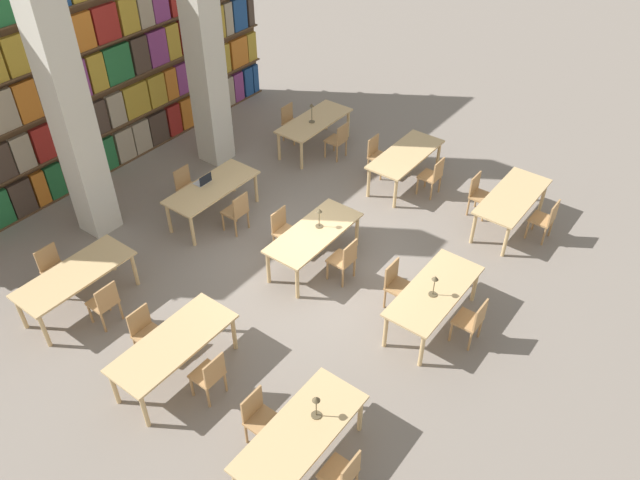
{
  "coord_description": "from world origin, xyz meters",
  "views": [
    {
      "loc": [
        -6.88,
        -5.45,
        7.71
      ],
      "look_at": [
        0.0,
        -0.25,
        0.67
      ],
      "focal_mm": 35.0,
      "sensor_mm": 36.0,
      "label": 1
    }
  ],
  "objects": [
    {
      "name": "ground_plane",
      "position": [
        0.0,
        0.0,
        0.0
      ],
      "size": [
        40.0,
        40.0,
        0.0
      ],
      "primitive_type": "plane",
      "color": "gray"
    },
    {
      "name": "chair_15",
      "position": [
        -0.07,
        3.12,
        0.47
      ],
      "size": [
        0.42,
        0.4,
        0.87
      ],
      "rotation": [
        0.0,
        0.0,
        3.14
      ],
      "color": "tan",
      "rests_on": "ground_plane"
    },
    {
      "name": "chair_7",
      "position": [
        -3.24,
        0.69,
        0.47
      ],
      "size": [
        0.42,
        0.4,
        0.87
      ],
      "rotation": [
        0.0,
        0.0,
        3.14
      ],
      "color": "tan",
      "rests_on": "ground_plane"
    },
    {
      "name": "bookshelf_bank",
      "position": [
        0.0,
        5.62,
        2.68
      ],
      "size": [
        9.77,
        0.35,
        5.5
      ],
      "color": "brown",
      "rests_on": "ground_plane"
    },
    {
      "name": "chair_6",
      "position": [
        -3.24,
        -0.69,
        0.47
      ],
      "size": [
        0.42,
        0.4,
        0.87
      ],
      "color": "tan",
      "rests_on": "ground_plane"
    },
    {
      "name": "reading_table_8",
      "position": [
        3.36,
        2.46,
        0.66
      ],
      "size": [
        1.98,
        0.82,
        0.74
      ],
      "color": "tan",
      "rests_on": "ground_plane"
    },
    {
      "name": "chair_5",
      "position": [
        3.31,
        -1.78,
        0.47
      ],
      "size": [
        0.42,
        0.4,
        0.87
      ],
      "rotation": [
        0.0,
        0.0,
        3.14
      ],
      "color": "tan",
      "rests_on": "ground_plane"
    },
    {
      "name": "chair_13",
      "position": [
        -3.22,
        3.13,
        0.47
      ],
      "size": [
        0.42,
        0.4,
        0.87
      ],
      "rotation": [
        0.0,
        0.0,
        3.14
      ],
      "color": "tan",
      "rests_on": "ground_plane"
    },
    {
      "name": "chair_0",
      "position": [
        -3.35,
        -3.14,
        0.47
      ],
      "size": [
        0.42,
        0.4,
        0.87
      ],
      "color": "tan",
      "rests_on": "ground_plane"
    },
    {
      "name": "reading_table_2",
      "position": [
        3.28,
        -2.47,
        0.66
      ],
      "size": [
        1.98,
        0.82,
        0.74
      ],
      "color": "tan",
      "rests_on": "ground_plane"
    },
    {
      "name": "pillar_left",
      "position": [
        -1.65,
        4.02,
        3.0
      ],
      "size": [
        0.6,
        0.6,
        6.0
      ],
      "color": "beige",
      "rests_on": "ground_plane"
    },
    {
      "name": "chair_9",
      "position": [
        0.02,
        0.62,
        0.47
      ],
      "size": [
        0.42,
        0.4,
        0.87
      ],
      "rotation": [
        0.0,
        0.0,
        3.14
      ],
      "color": "tan",
      "rests_on": "ground_plane"
    },
    {
      "name": "pillar_center",
      "position": [
        1.65,
        4.02,
        3.0
      ],
      "size": [
        0.6,
        0.6,
        6.0
      ],
      "color": "beige",
      "rests_on": "ground_plane"
    },
    {
      "name": "chair_17",
      "position": [
        3.35,
        3.15,
        0.47
      ],
      "size": [
        0.42,
        0.4,
        0.87
      ],
      "rotation": [
        0.0,
        0.0,
        3.14
      ],
      "color": "tan",
      "rests_on": "ground_plane"
    },
    {
      "name": "chair_12",
      "position": [
        -3.22,
        1.74,
        0.47
      ],
      "size": [
        0.42,
        0.4,
        0.87
      ],
      "color": "tan",
      "rests_on": "ground_plane"
    },
    {
      "name": "chair_16",
      "position": [
        3.35,
        1.77,
        0.47
      ],
      "size": [
        0.42,
        0.4,
        0.87
      ],
      "color": "tan",
      "rests_on": "ground_plane"
    },
    {
      "name": "reading_table_4",
      "position": [
        0.05,
        -0.07,
        0.66
      ],
      "size": [
        1.98,
        0.82,
        0.74
      ],
      "color": "tan",
      "rests_on": "ground_plane"
    },
    {
      "name": "desk_lamp_0",
      "position": [
        -3.01,
        -2.47,
        1.0
      ],
      "size": [
        0.14,
        0.14,
        0.39
      ],
      "color": "brown",
      "rests_on": "reading_table_0"
    },
    {
      "name": "chair_10",
      "position": [
        3.33,
        -0.7,
        0.47
      ],
      "size": [
        0.42,
        0.4,
        0.87
      ],
      "color": "tan",
      "rests_on": "ground_plane"
    },
    {
      "name": "reading_table_0",
      "position": [
        -3.32,
        -2.44,
        0.66
      ],
      "size": [
        1.98,
        0.82,
        0.74
      ],
      "color": "tan",
      "rests_on": "ground_plane"
    },
    {
      "name": "chair_14",
      "position": [
        -0.07,
        1.73,
        0.47
      ],
      "size": [
        0.42,
        0.4,
        0.87
      ],
      "color": "tan",
      "rests_on": "ground_plane"
    },
    {
      "name": "chair_1",
      "position": [
        -3.35,
        -1.75,
        0.47
      ],
      "size": [
        0.42,
        0.4,
        0.87
      ],
      "rotation": [
        0.0,
        0.0,
        3.14
      ],
      "color": "tan",
      "rests_on": "ground_plane"
    },
    {
      "name": "desk_lamp_2",
      "position": [
        0.23,
        -0.05,
        1.01
      ],
      "size": [
        0.14,
        0.14,
        0.4
      ],
      "color": "brown",
      "rests_on": "reading_table_4"
    },
    {
      "name": "laptop",
      "position": [
        -0.04,
        2.64,
        0.78
      ],
      "size": [
        0.32,
        0.22,
        0.21
      ],
      "rotation": [
        0.0,
        0.0,
        3.14
      ],
      "color": "silver",
      "rests_on": "reading_table_7"
    },
    {
      "name": "desk_lamp_3",
      "position": [
        3.25,
        2.44,
        1.06
      ],
      "size": [
        0.14,
        0.14,
        0.47
      ],
      "color": "brown",
      "rests_on": "reading_table_8"
    },
    {
      "name": "desk_lamp_1",
      "position": [
        -0.09,
        -2.57,
        1.01
      ],
      "size": [
        0.14,
        0.14,
        0.4
      ],
      "color": "brown",
      "rests_on": "reading_table_1"
    },
    {
      "name": "chair_3",
      "position": [
        0.04,
        -1.85,
        0.47
      ],
      "size": [
        0.42,
        0.4,
        0.87
      ],
      "rotation": [
        0.0,
        0.0,
        3.14
      ],
      "color": "tan",
      "rests_on": "ground_plane"
    },
    {
      "name": "reading_table_6",
      "position": [
        -3.23,
        2.43,
        0.66
      ],
      "size": [
        1.98,
        0.82,
        0.74
      ],
      "color": "tan",
      "rests_on": "ground_plane"
    },
    {
      "name": "reading_table_1",
      "position": [
        0.03,
        -2.54,
        0.66
      ],
      "size": [
        1.98,
        0.82,
        0.74
      ],
      "color": "tan",
      "rests_on": "ground_plane"
    },
    {
      "name": "reading_table_7",
      "position": [
        -0.02,
        2.42,
        0.66
      ],
      "size": [
        1.98,
        0.82,
        0.74
      ],
      "color": "tan",
      "rests_on": "ground_plane"
    },
    {
      "name": "chair_4",
      "position": [
        3.31,
        -3.16,
        0.47
      ],
      "size": [
        0.42,
        0.4,
        0.87
      ],
      "color": "tan",
      "rests_on": "ground_plane"
    },
    {
      "name": "chair_2",
      "position": [
        0.04,
        -3.24,
        0.47
      ],
      "size": [
        0.42,
        0.4,
        0.87
      ],
      "color": "tan",
      "rests_on": "ground_plane"
    },
    {
      "name": "reading_table_3",
      "position": [
        -3.27,
        0.0,
        0.66
      ],
      "size": [
        1.98,
        0.82,
        0.74
      ],
      "color": "tan",
      "rests_on": "ground_plane"
    },
    {
      "name": "chair_8",
      "position": [
        0.02,
        -0.77,
        0.47
      ],
      "size": [
        0.42,
        0.4,
        0.87
      ],
      "color": "tan",
      "rests_on": "ground_plane"
    },
    {
      "name": "reading_table_5",
      "position": [
        3.37,
        -0.0,
        0.66
      ],
      "size": [
        1.98,
        0.82,
        0.74
      ],
      "color": "tan",
      "rests_on": "ground_plane"
    },
    {
      "name": "chair_11",
      "position": [
        3.33,
        0.69,
        0.47
      ],
      "size": [
        0.42,
        0.4,
        0.87
      ],
      "rotation": [
        0.0,
        0.0,
        3.14
      ],
      "color": "tan",
      "rests_on": "ground_plane"
    }
  ]
}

